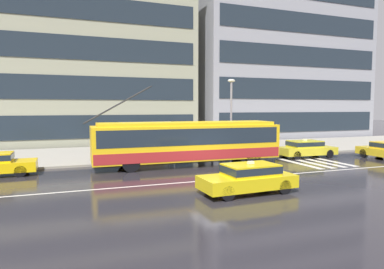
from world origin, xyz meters
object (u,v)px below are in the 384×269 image
(pedestrian_approaching_curb, at_px, (212,132))
(street_lamp, at_px, (231,109))
(taxi_oncoming_near, at_px, (248,177))
(bus_shelter, at_px, (147,131))
(trolleybus, at_px, (188,141))
(taxi_ahead_of_bus, at_px, (306,148))
(pedestrian_at_shelter, at_px, (224,140))

(pedestrian_approaching_curb, distance_m, street_lamp, 2.46)
(taxi_oncoming_near, xyz_separation_m, bus_shelter, (-2.00, 11.43, 1.33))
(trolleybus, bearing_deg, pedestrian_approaching_curb, 49.90)
(trolleybus, height_order, pedestrian_approaching_curb, trolleybus)
(taxi_oncoming_near, height_order, taxi_ahead_of_bus, same)
(bus_shelter, bearing_deg, pedestrian_at_shelter, 4.54)
(bus_shelter, distance_m, pedestrian_at_shelter, 6.58)
(taxi_oncoming_near, bearing_deg, pedestrian_approaching_curb, 74.16)
(pedestrian_at_shelter, xyz_separation_m, street_lamp, (-0.19, -1.61, 2.50))
(trolleybus, height_order, pedestrian_at_shelter, trolleybus)
(taxi_oncoming_near, xyz_separation_m, pedestrian_approaching_curb, (3.31, 11.65, 1.06))
(trolleybus, relative_size, taxi_oncoming_near, 2.91)
(taxi_oncoming_near, xyz_separation_m, pedestrian_at_shelter, (4.49, 11.94, 0.40))
(taxi_oncoming_near, height_order, bus_shelter, bus_shelter)
(pedestrian_approaching_curb, bearing_deg, trolleybus, -130.10)
(bus_shelter, bearing_deg, taxi_ahead_of_bus, -17.74)
(pedestrian_at_shelter, bearing_deg, pedestrian_approaching_curb, -165.98)
(taxi_ahead_of_bus, xyz_separation_m, pedestrian_at_shelter, (-4.81, 4.13, 0.40))
(pedestrian_at_shelter, relative_size, street_lamp, 0.28)
(pedestrian_approaching_curb, relative_size, street_lamp, 0.34)
(pedestrian_approaching_curb, bearing_deg, pedestrian_at_shelter, 14.02)
(pedestrian_approaching_curb, bearing_deg, taxi_ahead_of_bus, -32.61)
(bus_shelter, height_order, street_lamp, street_lamp)
(taxi_ahead_of_bus, distance_m, pedestrian_at_shelter, 6.35)
(taxi_ahead_of_bus, distance_m, bus_shelter, 11.93)
(bus_shelter, relative_size, street_lamp, 0.69)
(trolleybus, distance_m, taxi_ahead_of_bus, 9.49)
(trolleybus, distance_m, pedestrian_at_shelter, 6.41)
(taxi_oncoming_near, bearing_deg, pedestrian_at_shelter, 69.39)
(taxi_oncoming_near, height_order, street_lamp, street_lamp)
(taxi_oncoming_near, relative_size, pedestrian_approaching_curb, 2.17)
(pedestrian_at_shelter, distance_m, street_lamp, 2.97)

